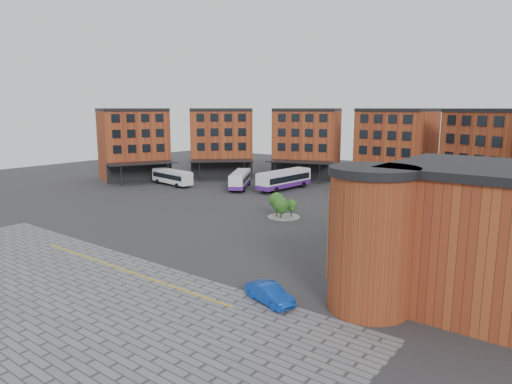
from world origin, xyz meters
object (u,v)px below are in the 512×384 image
Objects in this scene: bus_e at (414,195)px; blue_car at (270,294)px; bus_d at (373,186)px; bus_b at (240,179)px; bus_f at (488,211)px; bus_a at (172,176)px; tree_island at (281,205)px; bus_c at (284,179)px.

bus_e is 2.31× the size of blue_car.
bus_d is 1.01× the size of bus_e.
bus_b is 41.82m from bus_f.
bus_a is 56.51m from blue_car.
bus_b is at bearing -156.16° from bus_e.
bus_a is 54.60m from bus_f.
bus_b is at bearing -58.61° from bus_a.
bus_d is at bearing 82.10° from tree_island.
bus_c is 23.21m from bus_e.
bus_d is at bearing -10.10° from bus_b.
bus_b reaches higher than bus_d.
bus_c is at bearing 48.96° from blue_car.
bus_c is 15.73m from bus_d.
bus_b is 1.04× the size of bus_f.
bus_a is 2.39× the size of blue_car.
tree_island is 0.41× the size of bus_a.
tree_island reaches higher than bus_a.
tree_island is 0.42× the size of bus_e.
bus_e is at bearing -68.03° from bus_a.
bus_c is 1.22× the size of bus_d.
bus_b reaches higher than bus_a.
bus_a reaches higher than bus_e.
bus_a is 37.45m from bus_d.
blue_car is (11.49, -45.96, -0.88)m from bus_d.
bus_b reaches higher than bus_e.
bus_b is 1.03× the size of bus_d.
tree_island is 33.00m from bus_a.
bus_d is at bearing -166.07° from bus_f.
bus_c reaches higher than blue_car.
bus_a is 13.66m from bus_b.
bus_d is 8.90m from bus_e.
bus_d is 2.34× the size of blue_car.
blue_car is (33.75, -37.53, -0.94)m from bus_b.
tree_island is at bearing -68.76° from bus_d.
bus_f is (41.81, -0.86, 0.03)m from bus_b.
bus_e reaches higher than blue_car.
tree_island reaches higher than bus_d.
bus_f is at bearing -11.54° from bus_e.
blue_car is at bearing -116.04° from bus_a.
bus_a is at bearing -152.00° from bus_e.
blue_car is at bearing -63.08° from bus_f.
bus_d is 1.02× the size of bus_f.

